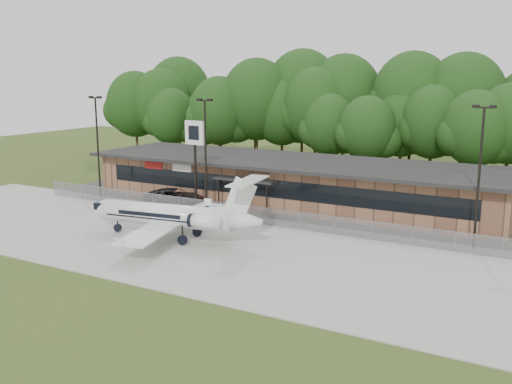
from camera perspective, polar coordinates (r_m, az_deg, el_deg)
The scene contains 12 objects.
ground at distance 36.59m, azimuth -13.11°, elevation -8.18°, with size 160.00×160.00×0.00m, color #394D1B.
apron at distance 42.48m, azimuth -5.83°, elevation -5.10°, with size 64.00×18.00×0.08m, color #9E9B93.
parking_lot at distance 51.97m, azimuth 1.47°, elevation -1.97°, with size 50.00×9.00×0.06m, color #383835.
terminal at distance 55.42m, azimuth 3.62°, elevation 1.12°, with size 41.00×11.65×4.30m.
fence at distance 47.98m, azimuth -1.05°, elevation -2.20°, with size 46.00×0.04×1.52m.
treeline at distance 71.38m, azimuth 10.05°, elevation 7.60°, with size 72.00×12.00×15.00m, color #153510, non-canonical shape.
light_pole_left at distance 59.21m, azimuth -15.58°, elevation 5.11°, with size 1.55×0.30×10.23m.
light_pole_mid at distance 50.93m, azimuth -5.08°, elevation 4.51°, with size 1.55×0.30×10.23m.
light_pole_right at distance 42.53m, azimuth 21.47°, elevation 2.38°, with size 1.55×0.30×10.23m.
business_jet at distance 43.17m, azimuth -8.26°, elevation -2.43°, with size 15.21×13.61×5.12m.
suv at distance 54.99m, azimuth -8.12°, elevation -0.50°, with size 2.68×5.81×1.61m, color #343336.
pole_sign at distance 51.91m, azimuth -6.14°, elevation 4.97°, with size 2.17×0.54×8.22m.
Camera 1 is at (23.58, -25.21, 12.12)m, focal length 40.00 mm.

